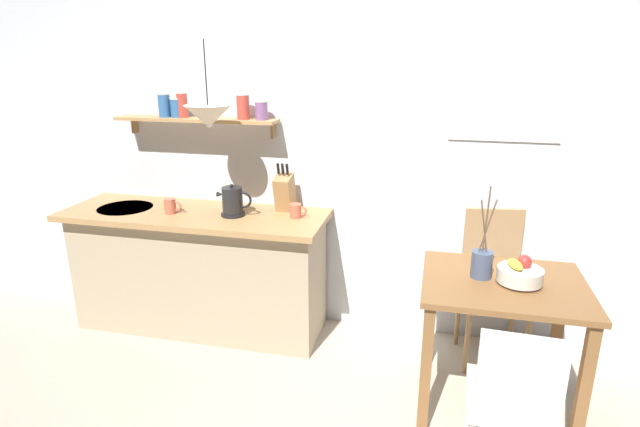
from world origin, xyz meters
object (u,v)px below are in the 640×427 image
dining_chair_far (492,280)px  coffee_mug_by_sink (171,206)px  dining_table (501,305)px  dining_chair_near (513,400)px  twig_vase (482,263)px  electric_kettle (233,202)px  fruit_bowl (520,273)px  pendant_lamp (208,116)px  knife_block (285,192)px  coffee_mug_spare (296,211)px

dining_chair_far → coffee_mug_by_sink: size_ratio=8.03×
dining_table → dining_chair_far: bearing=89.1°
dining_table → dining_chair_near: 0.62m
twig_vase → electric_kettle: (-1.58, 0.39, 0.13)m
fruit_bowl → pendant_lamp: size_ratio=0.44×
dining_table → twig_vase: bearing=166.3°
dining_table → pendant_lamp: size_ratio=1.62×
electric_kettle → coffee_mug_by_sink: size_ratio=1.99×
knife_block → coffee_mug_spare: bearing=-48.4°
dining_chair_far → coffee_mug_spare: bearing=-176.1°
twig_vase → coffee_mug_by_sink: twig_vase is taller
fruit_bowl → dining_chair_far: bearing=96.2°
dining_chair_far → pendant_lamp: (-1.80, -0.22, 1.02)m
pendant_lamp → coffee_mug_spare: bearing=14.8°
dining_chair_far → pendant_lamp: 2.08m
dining_chair_far → electric_kettle: electric_kettle is taller
knife_block → pendant_lamp: (-0.40, -0.27, 0.53)m
dining_chair_far → coffee_mug_by_sink: bearing=-174.9°
dining_chair_near → fruit_bowl: 0.69m
fruit_bowl → pendant_lamp: 2.02m
fruit_bowl → pendant_lamp: pendant_lamp is taller
knife_block → pendant_lamp: size_ratio=0.65×
dining_chair_near → twig_vase: size_ratio=1.71×
dining_chair_far → coffee_mug_spare: (-1.28, -0.09, 0.40)m
dining_table → coffee_mug_by_sink: bearing=170.3°
fruit_bowl → twig_vase: 0.20m
fruit_bowl → electric_kettle: (-1.77, 0.43, 0.15)m
dining_chair_far → dining_table: bearing=-90.9°
electric_kettle → coffee_mug_by_sink: bearing=-173.1°
dining_chair_near → electric_kettle: size_ratio=3.58×
fruit_bowl → coffee_mug_spare: coffee_mug_spare is taller
dining_table → dining_chair_far: dining_chair_far is taller
dining_table → coffee_mug_spare: (-1.27, 0.47, 0.30)m
twig_vase → pendant_lamp: size_ratio=0.97×
dining_chair_near → coffee_mug_spare: (-1.28, 1.07, 0.45)m
fruit_bowl → dining_table: bearing=173.2°
twig_vase → knife_block: 1.40m
twig_vase → dining_chair_far: bearing=76.3°
coffee_mug_by_sink → dining_chair_near: bearing=-24.4°
coffee_mug_by_sink → electric_kettle: bearing=6.9°
dining_table → fruit_bowl: fruit_bowl is taller
twig_vase → coffee_mug_by_sink: bearing=170.5°
dining_chair_near → electric_kettle: 2.04m
knife_block → fruit_bowl: bearing=-22.6°
pendant_lamp → fruit_bowl: bearing=-10.3°
dining_chair_far → knife_block: size_ratio=2.88×
fruit_bowl → coffee_mug_spare: (-1.34, 0.48, 0.10)m
coffee_mug_by_sink → coffee_mug_spare: size_ratio=1.04×
knife_block → pendant_lamp: bearing=-145.9°
dining_chair_far → twig_vase: size_ratio=1.93×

